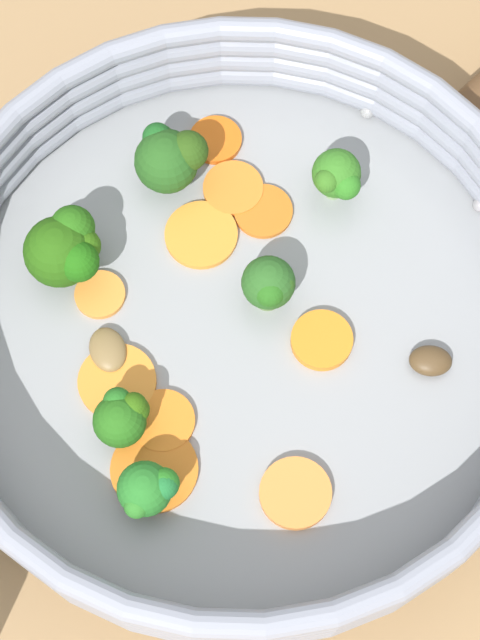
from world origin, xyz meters
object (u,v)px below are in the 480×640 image
at_px(broccoli_floret_2, 169,157).
at_px(broccoli_floret_5, 271,286).
at_px(broccoli_floret_3, 122,417).
at_px(mushroom_piece_1, 430,361).
at_px(carrot_slice_4, 322,340).
at_px(carrot_slice_5, 295,493).
at_px(broccoli_floret_0, 66,249).
at_px(mushroom_piece_0, 108,350).
at_px(carrot_slice_2, 215,140).
at_px(skillet, 240,334).
at_px(broccoli_floret_1, 337,176).
at_px(carrot_slice_9, 117,381).
at_px(broccoli_floret_4, 149,489).
at_px(carrot_slice_3, 154,469).
at_px(carrot_slice_0, 163,421).
at_px(carrot_slice_1, 100,295).
at_px(carrot_slice_6, 233,188).
at_px(carrot_slice_7, 201,235).
at_px(carrot_slice_8, 263,211).

relative_size(broccoli_floret_2, broccoli_floret_5, 1.12).
distance_m(broccoli_floret_3, mushroom_piece_1, 0.17).
distance_m(carrot_slice_4, carrot_slice_5, 0.09).
bearing_deg(broccoli_floret_2, broccoli_floret_0, 9.29).
bearing_deg(mushroom_piece_0, broccoli_floret_0, -103.51).
distance_m(carrot_slice_2, broccoli_floret_3, 0.19).
relative_size(skillet, carrot_slice_5, 8.60).
bearing_deg(mushroom_piece_1, broccoli_floret_1, -102.58).
bearing_deg(carrot_slice_9, broccoli_floret_4, 70.23).
height_order(carrot_slice_3, broccoli_floret_2, broccoli_floret_2).
xyz_separation_m(carrot_slice_0, broccoli_floret_4, (0.03, 0.03, 0.02)).
xyz_separation_m(carrot_slice_1, broccoli_floret_2, (-0.08, -0.04, 0.02)).
bearing_deg(carrot_slice_5, broccoli_floret_1, -136.09).
height_order(carrot_slice_6, broccoli_floret_1, broccoli_floret_1).
height_order(carrot_slice_9, broccoli_floret_4, broccoli_floret_4).
xyz_separation_m(carrot_slice_2, broccoli_floret_5, (0.04, 0.10, 0.02)).
relative_size(carrot_slice_3, carrot_slice_7, 1.11).
bearing_deg(mushroom_piece_0, broccoli_floret_5, 161.03).
relative_size(skillet, carrot_slice_0, 9.44).
distance_m(carrot_slice_0, carrot_slice_2, 0.18).
bearing_deg(broccoli_floret_1, carrot_slice_0, 17.22).
bearing_deg(carrot_slice_5, carrot_slice_9, -70.49).
xyz_separation_m(carrot_slice_5, carrot_slice_6, (-0.09, -0.17, -0.00)).
xyz_separation_m(skillet, broccoli_floret_4, (0.10, 0.05, 0.03)).
relative_size(carrot_slice_4, broccoli_floret_3, 1.00).
bearing_deg(mushroom_piece_0, mushroom_piece_1, 140.06).
relative_size(carrot_slice_2, carrot_slice_9, 0.73).
distance_m(carrot_slice_0, broccoli_floret_2, 0.15).
relative_size(carrot_slice_3, broccoli_floret_4, 1.32).
bearing_deg(carrot_slice_7, carrot_slice_0, 42.47).
bearing_deg(carrot_slice_4, carrot_slice_5, 41.51).
distance_m(carrot_slice_4, broccoli_floret_5, 0.04).
height_order(carrot_slice_8, broccoli_floret_2, broccoli_floret_2).
distance_m(skillet, broccoli_floret_5, 0.04).
distance_m(carrot_slice_3, broccoli_floret_2, 0.18).
bearing_deg(broccoli_floret_5, broccoli_floret_4, 22.76).
xyz_separation_m(carrot_slice_1, carrot_slice_7, (-0.07, 0.01, 0.00)).
distance_m(carrot_slice_2, carrot_slice_5, 0.22).
bearing_deg(carrot_slice_1, broccoli_floret_1, 167.75).
distance_m(broccoli_floret_2, mushroom_piece_1, 0.19).
height_order(skillet, carrot_slice_1, carrot_slice_1).
bearing_deg(broccoli_floret_2, broccoli_floret_4, 50.47).
bearing_deg(carrot_slice_6, broccoli_floret_5, 68.54).
bearing_deg(skillet, carrot_slice_9, -12.94).
xyz_separation_m(broccoli_floret_2, mushroom_piece_0, (0.09, 0.07, -0.02)).
relative_size(broccoli_floret_3, mushroom_piece_0, 1.29).
relative_size(broccoli_floret_5, mushroom_piece_0, 1.40).
bearing_deg(broccoli_floret_0, carrot_slice_0, 83.07).
xyz_separation_m(carrot_slice_3, carrot_slice_6, (-0.14, -0.11, 0.00)).
xyz_separation_m(carrot_slice_6, broccoli_floret_1, (-0.05, 0.04, 0.02)).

